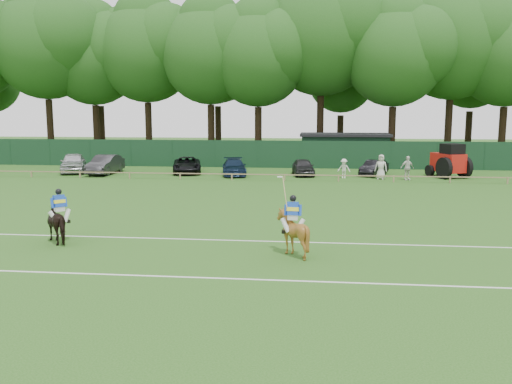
# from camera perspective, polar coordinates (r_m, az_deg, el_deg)

# --- Properties ---
(ground) EXTENTS (160.00, 160.00, 0.00)m
(ground) POSITION_cam_1_polar(r_m,az_deg,el_deg) (23.05, -2.06, -4.54)
(ground) COLOR #1E4C14
(ground) RESTS_ON ground
(horse_dark) EXTENTS (1.94, 1.94, 1.59)m
(horse_dark) POSITION_cam_1_polar(r_m,az_deg,el_deg) (23.02, -19.92, -3.04)
(horse_dark) COLOR black
(horse_dark) RESTS_ON ground
(horse_chestnut) EXTENTS (1.43, 1.59, 1.66)m
(horse_chestnut) POSITION_cam_1_polar(r_m,az_deg,el_deg) (19.77, 3.88, -4.30)
(horse_chestnut) COLOR brown
(horse_chestnut) RESTS_ON ground
(sedan_silver) EXTENTS (3.55, 5.23, 1.65)m
(sedan_silver) POSITION_cam_1_polar(r_m,az_deg,el_deg) (48.38, -18.67, 2.94)
(sedan_silver) COLOR #B9BBBF
(sedan_silver) RESTS_ON ground
(sedan_grey) EXTENTS (1.69, 4.75, 1.56)m
(sedan_grey) POSITION_cam_1_polar(r_m,az_deg,el_deg) (46.51, -15.58, 2.80)
(sedan_grey) COLOR #2A2A2C
(sedan_grey) RESTS_ON ground
(suv_black) EXTENTS (3.29, 5.26, 1.35)m
(suv_black) POSITION_cam_1_polar(r_m,az_deg,el_deg) (45.70, -7.28, 2.82)
(suv_black) COLOR black
(suv_black) RESTS_ON ground
(sedan_navy) EXTENTS (2.66, 4.82, 1.32)m
(sedan_navy) POSITION_cam_1_polar(r_m,az_deg,el_deg) (43.96, -2.32, 2.64)
(sedan_navy) COLOR #111F36
(sedan_navy) RESTS_ON ground
(hatch_grey) EXTENTS (2.11, 4.14, 1.35)m
(hatch_grey) POSITION_cam_1_polar(r_m,az_deg,el_deg) (44.05, 4.98, 2.64)
(hatch_grey) COLOR #28282B
(hatch_grey) RESTS_ON ground
(estate_black) EXTENTS (2.75, 3.93, 1.23)m
(estate_black) POSITION_cam_1_polar(r_m,az_deg,el_deg) (44.89, 12.31, 2.51)
(estate_black) COLOR black
(estate_black) RESTS_ON ground
(spectator_left) EXTENTS (1.05, 0.71, 1.51)m
(spectator_left) POSITION_cam_1_polar(r_m,az_deg,el_deg) (42.56, 9.24, 2.46)
(spectator_left) COLOR silver
(spectator_left) RESTS_ON ground
(spectator_mid) EXTENTS (1.16, 0.79, 1.83)m
(spectator_mid) POSITION_cam_1_polar(r_m,az_deg,el_deg) (42.39, 15.63, 2.44)
(spectator_mid) COLOR silver
(spectator_mid) RESTS_ON ground
(spectator_right) EXTENTS (1.05, 0.82, 1.89)m
(spectator_right) POSITION_cam_1_polar(r_m,az_deg,el_deg) (42.41, 13.02, 2.59)
(spectator_right) COLOR beige
(spectator_right) RESTS_ON ground
(rider_dark) EXTENTS (0.76, 0.76, 1.41)m
(rider_dark) POSITION_cam_1_polar(r_m,az_deg,el_deg) (22.88, -20.00, -1.27)
(rider_dark) COLOR silver
(rider_dark) RESTS_ON ground
(rider_chestnut) EXTENTS (0.94, 0.59, 2.05)m
(rider_chestnut) POSITION_cam_1_polar(r_m,az_deg,el_deg) (19.60, 3.89, -2.17)
(rider_chestnut) COLOR silver
(rider_chestnut) RESTS_ON ground
(pitch_lines) EXTENTS (60.00, 5.10, 0.01)m
(pitch_lines) POSITION_cam_1_polar(r_m,az_deg,el_deg) (19.70, -3.55, -6.82)
(pitch_lines) COLOR silver
(pitch_lines) RESTS_ON ground
(pitch_rail) EXTENTS (62.10, 0.10, 0.50)m
(pitch_rail) POSITION_cam_1_polar(r_m,az_deg,el_deg) (40.63, 1.62, 1.84)
(pitch_rail) COLOR #997F5B
(pitch_rail) RESTS_ON ground
(perimeter_fence) EXTENTS (92.08, 0.08, 2.50)m
(perimeter_fence) POSITION_cam_1_polar(r_m,az_deg,el_deg) (49.48, 2.49, 3.99)
(perimeter_fence) COLOR #14351E
(perimeter_fence) RESTS_ON ground
(utility_shed) EXTENTS (8.40, 4.40, 3.04)m
(utility_shed) POSITION_cam_1_polar(r_m,az_deg,el_deg) (52.41, 9.29, 4.46)
(utility_shed) COLOR #14331E
(utility_shed) RESTS_ON ground
(tree_row) EXTENTS (96.00, 12.00, 21.00)m
(tree_row) POSITION_cam_1_polar(r_m,az_deg,el_deg) (57.46, 5.01, 3.36)
(tree_row) COLOR #26561C
(tree_row) RESTS_ON ground
(tractor) EXTENTS (3.24, 3.75, 2.66)m
(tractor) POSITION_cam_1_polar(r_m,az_deg,el_deg) (44.95, 19.69, 3.04)
(tractor) COLOR red
(tractor) RESTS_ON ground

